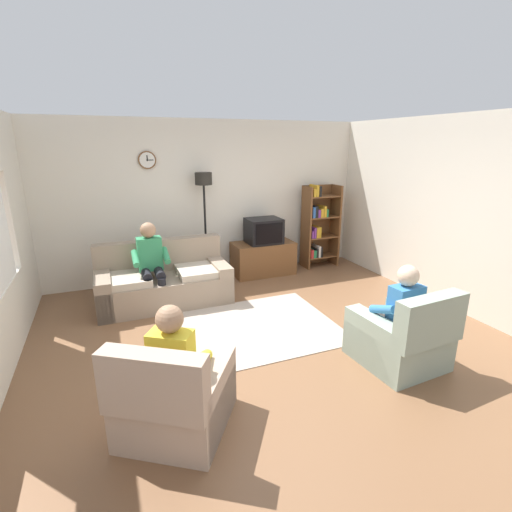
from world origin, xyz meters
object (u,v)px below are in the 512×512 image
armchair_near_bookshelf (401,339)px  person_on_couch (151,261)px  tv_stand (263,258)px  person_in_right_armchair (398,309)px  floor_lamp (204,197)px  armchair_near_window (175,399)px  tv (264,231)px  couch (164,282)px  person_in_left_armchair (177,359)px  bookshelf (318,225)px

armchair_near_bookshelf → person_on_couch: 3.42m
tv_stand → person_in_right_armchair: size_ratio=0.98×
floor_lamp → armchair_near_bookshelf: (1.24, -3.38, -1.16)m
floor_lamp → armchair_near_window: (-1.19, -3.47, -1.16)m
armchair_near_window → person_on_couch: size_ratio=0.95×
tv → person_on_couch: 2.18m
armchair_near_window → person_in_right_armchair: 2.45m
tv_stand → couch: bearing=-161.1°
person_on_couch → person_in_left_armchair: bearing=-92.7°
couch → tv: 2.05m
armchair_near_bookshelf → tv_stand: bearing=93.7°
floor_lamp → person_in_right_armchair: bearing=-69.4°
tv → person_in_left_armchair: 3.93m
tv_stand → person_in_left_armchair: size_ratio=0.98×
tv → armchair_near_bookshelf: size_ratio=0.65×
couch → armchair_near_window: size_ratio=1.62×
person_in_right_armchair → tv: bearing=93.7°
tv → person_on_couch: (-2.05, -0.73, -0.11)m
armchair_near_window → armchair_near_bookshelf: 2.43m
armchair_near_window → person_in_right_armchair: person_in_right_armchair is taller
floor_lamp → person_in_left_armchair: 3.68m
bookshelf → person_in_right_armchair: (-0.96, -3.26, -0.20)m
armchair_near_window → person_in_left_armchair: size_ratio=1.05×
armchair_near_bookshelf → person_on_couch: bearing=131.9°
tv → person_in_left_armchair: (-2.17, -3.27, -0.21)m
couch → person_in_right_armchair: size_ratio=1.70×
tv → armchair_near_window: size_ratio=0.51×
person_in_right_armchair → bookshelf: bearing=73.6°
couch → armchair_near_bookshelf: bearing=-51.5°
couch → floor_lamp: 1.61m
armchair_near_window → person_in_left_armchair: 0.33m
couch → person_in_right_armchair: (2.09, -2.55, 0.29)m
tv_stand → person_in_left_armchair: person_in_left_armchair is taller
tv → couch: bearing=-161.7°
couch → person_in_left_armchair: (-0.28, -2.65, 0.29)m
floor_lamp → person_in_left_armchair: floor_lamp is taller
armchair_near_bookshelf → person_on_couch: size_ratio=0.75×
tv_stand → tv: tv is taller
floor_lamp → person_in_left_armchair: (-1.14, -3.39, -0.85)m
person_in_left_armchair → person_in_right_armchair: 2.38m
armchair_near_bookshelf → person_in_left_armchair: (-2.38, -0.01, 0.32)m
tv_stand → person_in_right_armchair: 3.22m
tv_stand → bookshelf: bearing=3.4°
bookshelf → armchair_near_window: (-3.39, -3.44, -0.52)m
floor_lamp → person_in_right_armchair: (1.24, -3.29, -0.85)m
armchair_near_bookshelf → person_in_right_armchair: size_ratio=0.83×
tv_stand → armchair_near_window: size_ratio=0.94×
tv_stand → floor_lamp: 1.55m
person_in_left_armchair → armchair_near_window: bearing=-123.4°
tv → armchair_near_window: bearing=-123.6°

